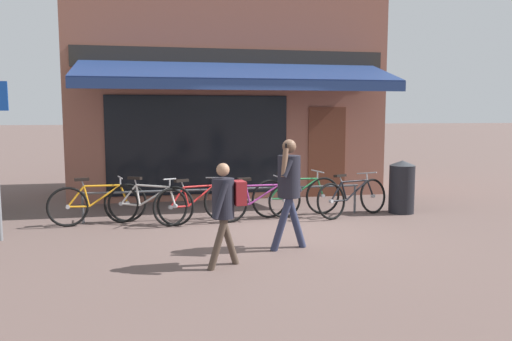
# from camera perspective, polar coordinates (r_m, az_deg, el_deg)

# --- Properties ---
(ground_plane) EXTENTS (160.00, 160.00, 0.00)m
(ground_plane) POSITION_cam_1_polar(r_m,az_deg,el_deg) (8.56, 2.59, -6.67)
(ground_plane) COLOR brown
(shop_front) EXTENTS (7.31, 4.65, 5.80)m
(shop_front) POSITION_cam_1_polar(r_m,az_deg,el_deg) (12.77, -3.58, 10.75)
(shop_front) COLOR #8E5647
(shop_front) RESTS_ON ground_plane
(bike_rack_rail) EXTENTS (5.22, 0.04, 0.57)m
(bike_rack_rail) POSITION_cam_1_polar(r_m,az_deg,el_deg) (9.32, -3.45, -2.49)
(bike_rack_rail) COLOR #47494F
(bike_rack_rail) RESTS_ON ground_plane
(bicycle_orange) EXTENTS (1.69, 0.56, 0.84)m
(bicycle_orange) POSITION_cam_1_polar(r_m,az_deg,el_deg) (9.25, -17.62, -3.60)
(bicycle_orange) COLOR black
(bicycle_orange) RESTS_ON ground_plane
(bicycle_silver) EXTENTS (1.63, 0.83, 0.85)m
(bicycle_silver) POSITION_cam_1_polar(r_m,az_deg,el_deg) (9.04, -12.28, -3.68)
(bicycle_silver) COLOR black
(bicycle_silver) RESTS_ON ground_plane
(bicycle_red) EXTENTS (1.56, 0.83, 0.82)m
(bicycle_red) POSITION_cam_1_polar(r_m,az_deg,el_deg) (9.03, -6.93, -3.68)
(bicycle_red) COLOR black
(bicycle_red) RESTS_ON ground_plane
(bicycle_purple) EXTENTS (1.72, 0.52, 0.80)m
(bicycle_purple) POSITION_cam_1_polar(r_m,az_deg,el_deg) (9.13, 0.21, -3.52)
(bicycle_purple) COLOR black
(bicycle_purple) RESTS_ON ground_plane
(bicycle_green) EXTENTS (1.82, 0.52, 0.87)m
(bicycle_green) POSITION_cam_1_polar(r_m,az_deg,el_deg) (9.56, 4.67, -2.90)
(bicycle_green) COLOR black
(bicycle_green) RESTS_ON ground_plane
(bicycle_black) EXTENTS (1.70, 0.86, 0.85)m
(bicycle_black) POSITION_cam_1_polar(r_m,az_deg,el_deg) (9.70, 10.95, -3.00)
(bicycle_black) COLOR black
(bicycle_black) RESTS_ON ground_plane
(pedestrian_adult) EXTENTS (0.58, 0.49, 1.61)m
(pedestrian_adult) POSITION_cam_1_polar(r_m,az_deg,el_deg) (7.14, 3.79, -1.31)
(pedestrian_adult) COLOR #282D47
(pedestrian_adult) RESTS_ON ground_plane
(pedestrian_child) EXTENTS (0.52, 0.49, 1.35)m
(pedestrian_child) POSITION_cam_1_polar(r_m,az_deg,el_deg) (6.34, -3.51, -3.66)
(pedestrian_child) COLOR #47382D
(pedestrian_child) RESTS_ON ground_plane
(litter_bin) EXTENTS (0.50, 0.50, 1.04)m
(litter_bin) POSITION_cam_1_polar(r_m,az_deg,el_deg) (10.22, 16.32, -1.78)
(litter_bin) COLOR black
(litter_bin) RESTS_ON ground_plane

